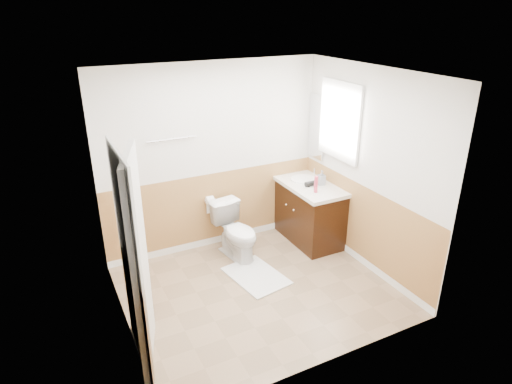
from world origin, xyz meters
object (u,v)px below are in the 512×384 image
vanity_cabinet (308,213)px  lotion_bottle (316,184)px  soap_dispenser (322,178)px  toilet (237,232)px  bath_mat (256,276)px

vanity_cabinet → lotion_bottle: bearing=-108.6°
soap_dispenser → toilet: bearing=174.6°
toilet → bath_mat: 0.67m
vanity_cabinet → lotion_bottle: size_ratio=5.00×
toilet → soap_dispenser: bearing=-14.6°
soap_dispenser → bath_mat: bearing=-160.0°
vanity_cabinet → soap_dispenser: soap_dispenser is taller
toilet → soap_dispenser: size_ratio=3.61×
bath_mat → vanity_cabinet: 1.30m
vanity_cabinet → bath_mat: bearing=-153.4°
lotion_bottle → soap_dispenser: (0.22, 0.19, -0.01)m
toilet → vanity_cabinet: 1.11m
lotion_bottle → soap_dispenser: lotion_bottle is taller
toilet → soap_dispenser: soap_dispenser is taller
toilet → lotion_bottle: size_ratio=3.32×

